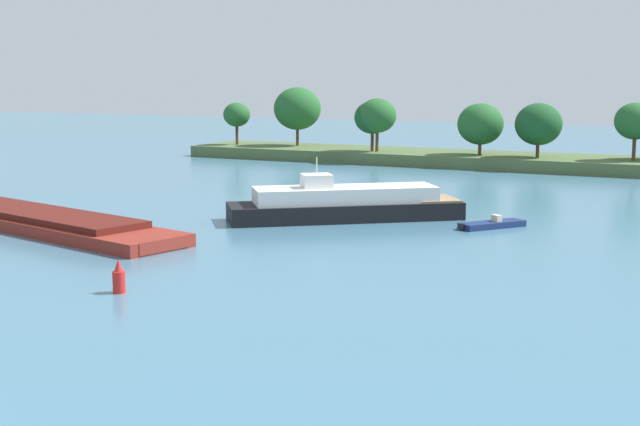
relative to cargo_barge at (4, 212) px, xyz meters
The scene contains 5 objects.
treeline_island 64.52m from the cargo_barge, 74.41° to the left, with size 71.55×12.84×10.20m.
cargo_barge is the anchor object (origin of this frame).
white_riverboat 28.01m from the cargo_barge, 29.27° to the left, with size 18.18×15.86×5.25m.
fishing_skiff 39.51m from the cargo_barge, 22.76° to the left, with size 4.56×5.46×0.99m.
channel_buoy_red 28.07m from the cargo_barge, 31.35° to the right, with size 0.70×0.70×1.90m.
Camera 1 is at (26.93, -18.43, 11.80)m, focal length 49.44 mm.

